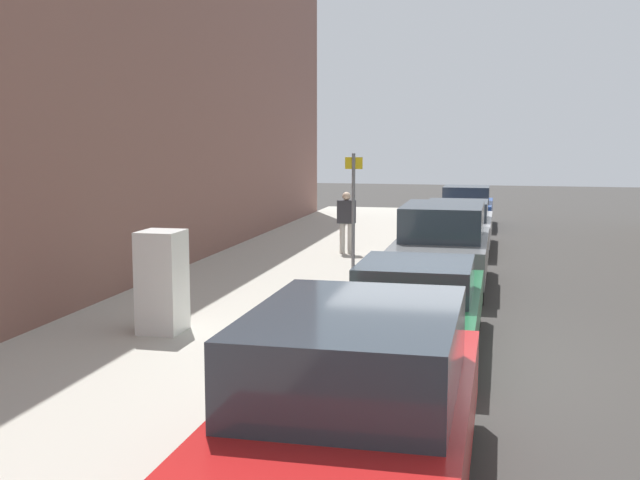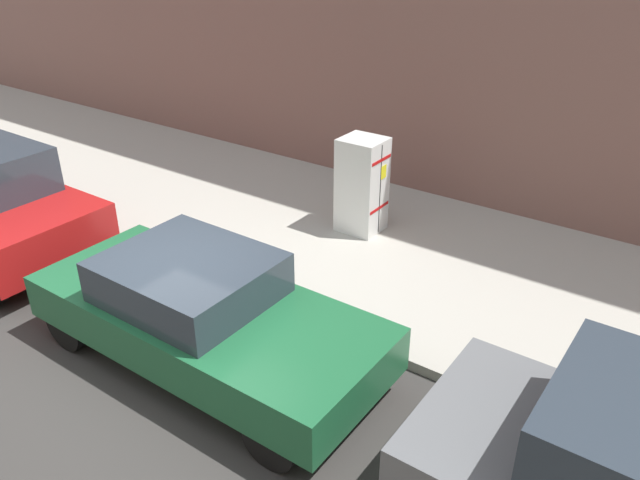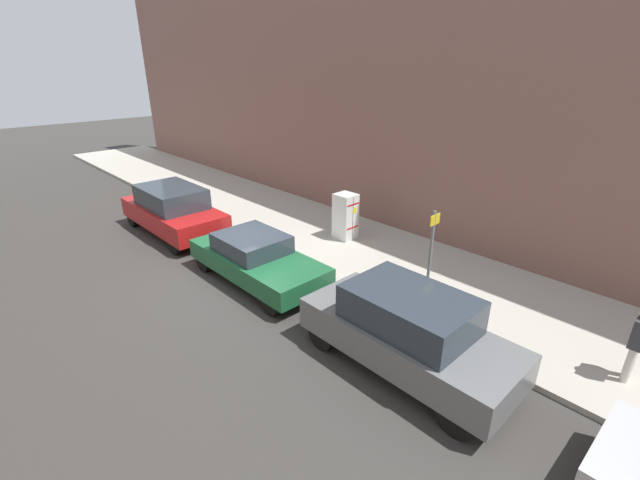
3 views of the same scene
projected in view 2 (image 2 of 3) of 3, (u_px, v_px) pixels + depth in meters
ground_plane at (175, 357)px, 7.74m from camera, size 80.00×80.00×0.00m
sidewalk_slab at (344, 237)px, 10.47m from camera, size 4.74×44.00×0.14m
discarded_refrigerator at (362, 185)px, 10.22m from camera, size 0.64×0.70×1.59m
manhole_cover at (197, 240)px, 10.20m from camera, size 0.70×0.70×0.02m
parked_sedan_green at (202, 312)px, 7.36m from camera, size 1.84×4.44×1.38m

